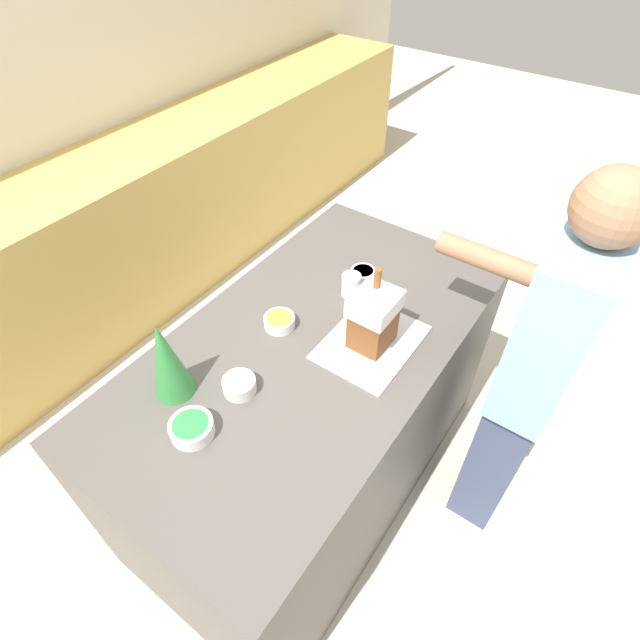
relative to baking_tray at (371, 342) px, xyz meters
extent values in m
plane|color=beige|center=(-0.12, 0.18, -0.93)|extent=(12.00, 12.00, 0.00)
cube|color=tan|center=(-0.12, 1.82, -0.45)|extent=(6.00, 0.60, 0.96)
cube|color=#514C47|center=(-0.12, 0.18, -0.47)|extent=(1.61, 0.87, 0.93)
cube|color=silver|center=(0.00, 0.00, 0.00)|extent=(0.38, 0.28, 0.01)
cube|color=brown|center=(0.00, 0.00, 0.08)|extent=(0.14, 0.12, 0.15)
cube|color=white|center=(0.00, 0.00, 0.18)|extent=(0.16, 0.14, 0.07)
cylinder|color=brown|center=(0.04, 0.02, 0.25)|extent=(0.02, 0.02, 0.07)
cone|color=#33843D|center=(-0.53, 0.41, 0.14)|extent=(0.13, 0.13, 0.29)
cylinder|color=white|center=(0.28, 0.21, 0.02)|extent=(0.10, 0.10, 0.05)
cylinder|color=brown|center=(0.28, 0.21, 0.04)|extent=(0.08, 0.08, 0.01)
cylinder|color=white|center=(-0.12, 0.31, 0.02)|extent=(0.11, 0.11, 0.04)
cylinder|color=yellow|center=(-0.12, 0.31, 0.03)|extent=(0.09, 0.09, 0.01)
cylinder|color=silver|center=(-0.42, 0.24, 0.02)|extent=(0.11, 0.11, 0.05)
cylinder|color=red|center=(-0.42, 0.24, 0.04)|extent=(0.09, 0.09, 0.01)
cylinder|color=white|center=(-0.62, 0.24, 0.02)|extent=(0.13, 0.13, 0.05)
cylinder|color=green|center=(-0.62, 0.24, 0.04)|extent=(0.11, 0.11, 0.01)
cylinder|color=white|center=(0.17, 0.20, 0.04)|extent=(0.07, 0.07, 0.09)
cube|color=#424C6B|center=(0.26, -0.51, -0.54)|extent=(0.33, 0.18, 0.79)
cube|color=#8CB7E0|center=(0.26, -0.51, 0.17)|extent=(0.43, 0.19, 0.63)
sphere|color=#996B4C|center=(0.26, -0.51, 0.60)|extent=(0.21, 0.21, 0.21)
cylinder|color=#996B4C|center=(0.26, -0.30, 0.31)|extent=(0.07, 0.43, 0.07)
camera|label=1|loc=(-1.06, -0.54, 1.28)|focal=28.00mm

